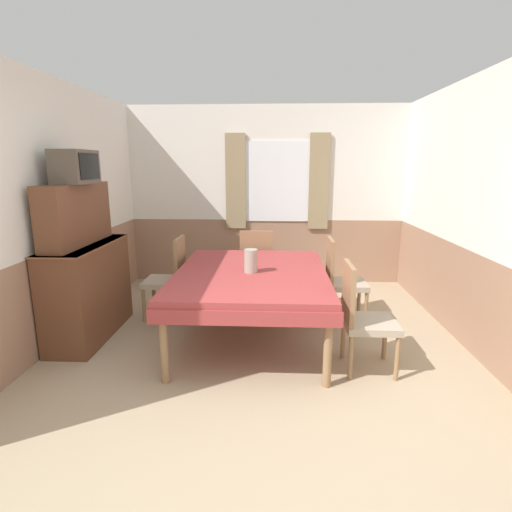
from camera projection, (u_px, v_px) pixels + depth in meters
ground_plane at (250, 462)px, 2.42m from camera, size 16.00×16.00×0.00m
wall_back at (267, 195)px, 5.94m from camera, size 4.44×0.09×2.60m
wall_left at (64, 210)px, 4.12m from camera, size 0.05×4.30×2.60m
wall_right at (469, 212)px, 3.93m from camera, size 0.05×4.30×2.60m
dining_table at (251, 280)px, 4.00m from camera, size 1.51×1.97×0.73m
chair_head_window at (257, 263)px, 5.21m from camera, size 0.44×0.44×0.95m
chair_right_near at (362, 315)px, 3.42m from camera, size 0.44×0.44×0.95m
chair_left_far at (170, 275)px, 4.64m from camera, size 0.44×0.44×0.95m
chair_right_far at (341, 278)px, 4.55m from camera, size 0.44×0.44×0.95m
sideboard at (86, 273)px, 4.08m from camera, size 0.46×1.22×1.58m
tv at (75, 167)px, 3.78m from camera, size 0.29×0.48×0.32m
vase at (251, 261)px, 3.89m from camera, size 0.13×0.13×0.23m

